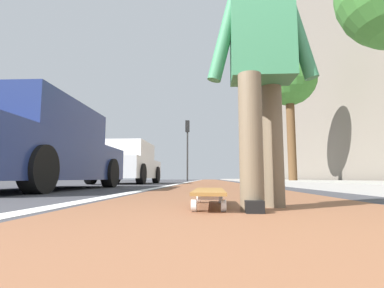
# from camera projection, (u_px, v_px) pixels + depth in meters

# --- Properties ---
(ground_plane) EXTENTS (80.00, 80.00, 0.00)m
(ground_plane) POSITION_uv_depth(u_px,v_px,m) (214.00, 184.00, 10.29)
(ground_plane) COLOR #38383D
(bike_lane_paint) EXTENTS (56.00, 2.15, 0.00)m
(bike_lane_paint) POSITION_uv_depth(u_px,v_px,m) (211.00, 181.00, 24.18)
(bike_lane_paint) COLOR brown
(bike_lane_paint) RESTS_ON ground
(lane_stripe_white) EXTENTS (52.00, 0.16, 0.01)m
(lane_stripe_white) POSITION_uv_depth(u_px,v_px,m) (193.00, 181.00, 20.28)
(lane_stripe_white) COLOR silver
(lane_stripe_white) RESTS_ON ground
(sidewalk_curb) EXTENTS (52.00, 3.20, 0.12)m
(sidewalk_curb) POSITION_uv_depth(u_px,v_px,m) (264.00, 181.00, 18.06)
(sidewalk_curb) COLOR #9E9B93
(sidewalk_curb) RESTS_ON ground
(building_facade) EXTENTS (40.00, 1.20, 11.11)m
(building_facade) POSITION_uv_depth(u_px,v_px,m) (284.00, 108.00, 22.53)
(building_facade) COLOR slate
(building_facade) RESTS_ON ground
(skateboard) EXTENTS (0.84, 0.21, 0.11)m
(skateboard) POSITION_uv_depth(u_px,v_px,m) (209.00, 193.00, 1.98)
(skateboard) COLOR white
(skateboard) RESTS_ON ground
(skater_person) EXTENTS (0.46, 0.72, 1.64)m
(skater_person) POSITION_uv_depth(u_px,v_px,m) (261.00, 63.00, 1.91)
(skater_person) COLOR brown
(skater_person) RESTS_ON ground
(parked_car_near) EXTENTS (4.39, 1.97, 1.47)m
(parked_car_near) POSITION_uv_depth(u_px,v_px,m) (35.00, 149.00, 5.02)
(parked_car_near) COLOR navy
(parked_car_near) RESTS_ON ground
(parked_car_mid) EXTENTS (4.11, 1.94, 1.50)m
(parked_car_mid) POSITION_uv_depth(u_px,v_px,m) (127.00, 164.00, 10.78)
(parked_car_mid) COLOR silver
(parked_car_mid) RESTS_ON ground
(traffic_light) EXTENTS (0.33, 0.28, 4.21)m
(traffic_light) POSITION_uv_depth(u_px,v_px,m) (187.00, 139.00, 20.34)
(traffic_light) COLOR #2D2D2D
(traffic_light) RESTS_ON ground
(street_tree_mid) EXTENTS (2.00, 2.00, 4.87)m
(street_tree_mid) POSITION_uv_depth(u_px,v_px,m) (289.00, 80.00, 10.80)
(street_tree_mid) COLOR brown
(street_tree_mid) RESTS_ON ground
(pedestrian_distant) EXTENTS (0.42, 0.65, 1.50)m
(pedestrian_distant) POSITION_uv_depth(u_px,v_px,m) (260.00, 166.00, 15.85)
(pedestrian_distant) COLOR black
(pedestrian_distant) RESTS_ON ground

